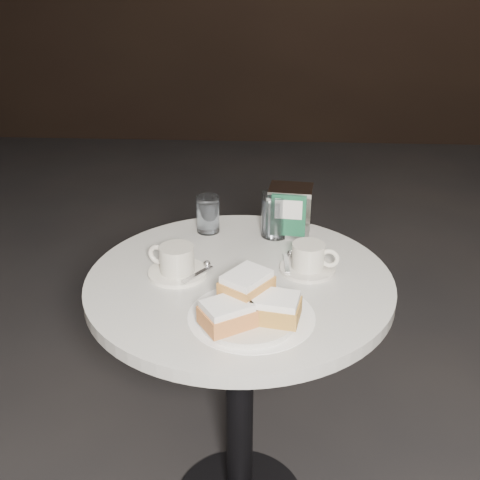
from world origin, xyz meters
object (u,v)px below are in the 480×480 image
at_px(water_glass_right, 275,215).
at_px(napkin_dispenser, 290,210).
at_px(cafe_table, 240,348).
at_px(water_glass_left, 208,215).
at_px(beignet_plate, 249,308).
at_px(coffee_cup_left, 177,262).
at_px(coffee_cup_right, 309,259).

relative_size(water_glass_right, napkin_dispenser, 0.91).
xyz_separation_m(cafe_table, water_glass_left, (-0.10, 0.24, 0.25)).
height_order(water_glass_left, water_glass_right, water_glass_right).
bearing_deg(napkin_dispenser, cafe_table, -109.11).
height_order(cafe_table, water_glass_left, water_glass_left).
height_order(beignet_plate, napkin_dispenser, napkin_dispenser).
relative_size(cafe_table, beignet_plate, 3.17).
distance_m(beignet_plate, water_glass_right, 0.41).
relative_size(coffee_cup_left, coffee_cup_right, 1.14).
height_order(coffee_cup_right, water_glass_right, water_glass_right).
bearing_deg(coffee_cup_left, water_glass_right, 65.79).
xyz_separation_m(coffee_cup_left, water_glass_right, (0.22, 0.22, 0.03)).
height_order(cafe_table, beignet_plate, beignet_plate).
xyz_separation_m(coffee_cup_left, coffee_cup_right, (0.30, 0.03, -0.00)).
xyz_separation_m(water_glass_right, napkin_dispenser, (0.04, 0.02, 0.01)).
xyz_separation_m(coffee_cup_right, water_glass_right, (-0.08, 0.18, 0.03)).
bearing_deg(water_glass_right, water_glass_left, 174.95).
bearing_deg(coffee_cup_left, cafe_table, 18.53).
height_order(water_glass_right, napkin_dispenser, napkin_dispenser).
bearing_deg(beignet_plate, coffee_cup_left, 132.73).
bearing_deg(coffee_cup_left, coffee_cup_right, 27.92).
distance_m(coffee_cup_left, coffee_cup_right, 0.30).
relative_size(cafe_table, napkin_dispenser, 5.83).
distance_m(cafe_table, coffee_cup_left, 0.27).
height_order(beignet_plate, water_glass_left, water_glass_left).
distance_m(coffee_cup_left, napkin_dispenser, 0.35).
relative_size(water_glass_left, napkin_dispenser, 0.76).
bearing_deg(cafe_table, water_glass_right, 70.61).
distance_m(coffee_cup_right, water_glass_right, 0.20).
distance_m(water_glass_left, napkin_dispenser, 0.21).
distance_m(cafe_table, napkin_dispenser, 0.38).
relative_size(cafe_table, water_glass_left, 7.66).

